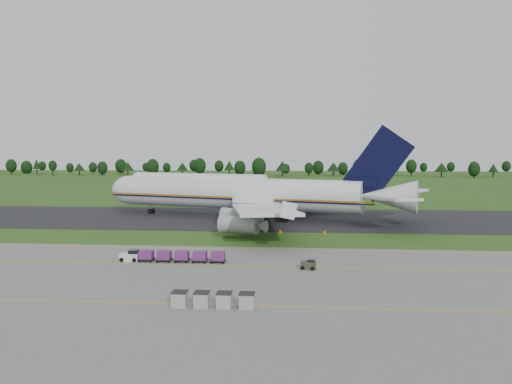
# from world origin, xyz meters

# --- Properties ---
(ground) EXTENTS (600.00, 600.00, 0.00)m
(ground) POSITION_xyz_m (0.00, 0.00, 0.00)
(ground) COLOR #294D17
(ground) RESTS_ON ground
(apron) EXTENTS (300.00, 52.00, 0.06)m
(apron) POSITION_xyz_m (0.00, -34.00, 0.03)
(apron) COLOR slate
(apron) RESTS_ON ground
(taxiway) EXTENTS (300.00, 40.00, 0.08)m
(taxiway) POSITION_xyz_m (0.00, 28.00, 0.04)
(taxiway) COLOR black
(taxiway) RESTS_ON ground
(apron_markings) EXTENTS (300.00, 30.20, 0.01)m
(apron_markings) POSITION_xyz_m (0.00, -26.98, 0.06)
(apron_markings) COLOR gold
(apron_markings) RESTS_ON apron
(tree_line) EXTENTS (528.83, 22.64, 11.26)m
(tree_line) POSITION_xyz_m (-12.87, 220.21, 6.00)
(tree_line) COLOR black
(tree_line) RESTS_ON ground
(aircraft) EXTENTS (78.69, 73.53, 22.08)m
(aircraft) POSITION_xyz_m (-3.82, 27.30, 6.31)
(aircraft) COLOR silver
(aircraft) RESTS_ON ground
(baggage_train) EXTENTS (15.89, 1.69, 1.62)m
(baggage_train) POSITION_xyz_m (-9.22, -20.15, 0.93)
(baggage_train) COLOR silver
(baggage_train) RESTS_ON apron
(utility_cart) EXTENTS (2.22, 1.58, 1.11)m
(utility_cart) POSITION_xyz_m (11.06, -23.11, 0.60)
(utility_cart) COLOR #333626
(utility_cart) RESTS_ON apron
(uld_row) EXTENTS (8.85, 1.65, 1.63)m
(uld_row) POSITION_xyz_m (0.60, -40.88, 0.88)
(uld_row) COLOR #949494
(uld_row) RESTS_ON apron
(edge_markers) EXTENTS (18.12, 0.30, 0.60)m
(edge_markers) POSITION_xyz_m (6.18, 6.60, 0.27)
(edge_markers) COLOR #DE6407
(edge_markers) RESTS_ON ground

